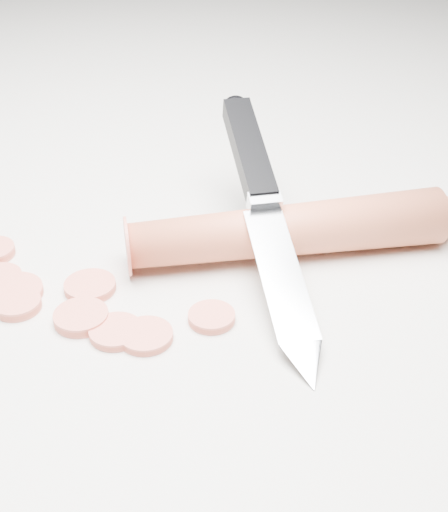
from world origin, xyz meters
The scene contains 10 objects.
ground centered at (0.00, 0.00, 0.00)m, with size 2.40×2.40×0.00m, color beige.
carrot centered at (0.08, 0.05, 0.02)m, with size 0.04×0.04×0.23m, color #CB5737.
carrot_slice_0 centered at (0.00, -0.06, 0.00)m, with size 0.03×0.03×0.01m, color #DA614D.
carrot_slice_1 centered at (-0.04, -0.10, 0.00)m, with size 0.04×0.04×0.01m, color #DA614D.
carrot_slice_2 centered at (0.05, -0.09, 0.00)m, with size 0.03×0.03×0.01m, color #DA614D.
carrot_slice_3 centered at (0.06, -0.08, 0.00)m, with size 0.03×0.03×0.01m, color #DA614D.
carrot_slice_4 centered at (0.09, -0.04, 0.00)m, with size 0.03×0.03×0.01m, color #DA614D.
carrot_slice_6 centered at (-0.03, -0.10, 0.00)m, with size 0.03×0.03×0.01m, color #DA614D.
carrot_slice_7 centered at (0.02, -0.09, 0.00)m, with size 0.04×0.04×0.01m, color #DA614D.
kitchen_knife centered at (0.08, 0.03, 0.04)m, with size 0.21×0.20×0.08m, color silver, non-canonical shape.
Camera 1 is at (0.30, -0.32, 0.29)m, focal length 50.00 mm.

